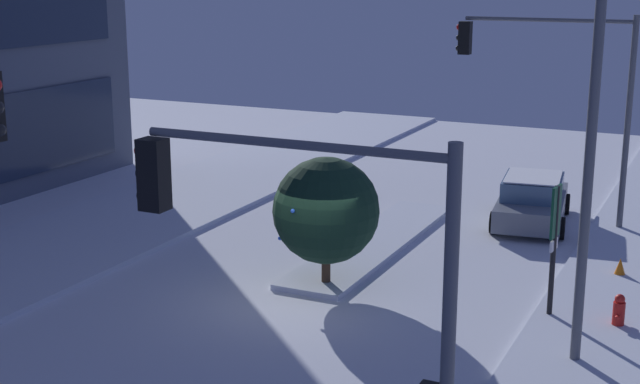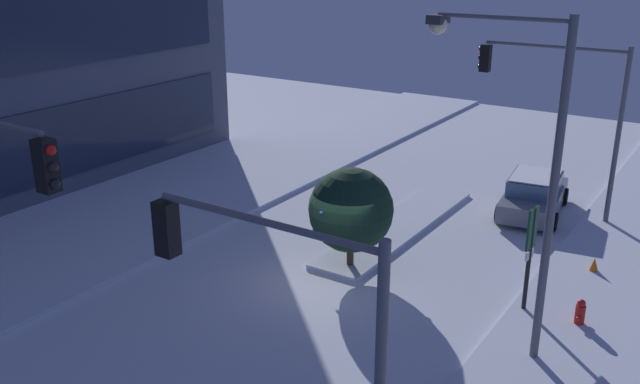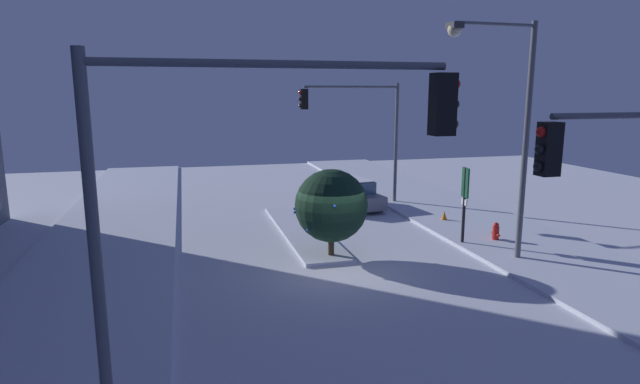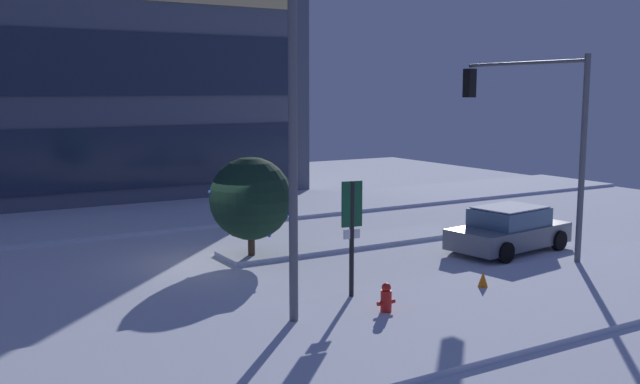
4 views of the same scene
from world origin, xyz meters
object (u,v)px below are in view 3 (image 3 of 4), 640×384
at_px(car_near, 351,194).
at_px(parking_info_sign, 465,196).
at_px(fire_hydrant, 496,233).
at_px(decorated_tree_median, 331,206).
at_px(traffic_light_corner_far_left, 251,180).
at_px(street_lamp_arched, 507,110).
at_px(construction_cone, 444,217).
at_px(traffic_light_corner_near_right, 359,120).

relative_size(car_near, parking_info_sign, 1.51).
relative_size(fire_hydrant, decorated_tree_median, 0.26).
xyz_separation_m(car_near, traffic_light_corner_far_left, (-17.33, 7.28, 3.89)).
height_order(street_lamp_arched, decorated_tree_median, street_lamp_arched).
bearing_deg(decorated_tree_median, car_near, -22.80).
bearing_deg(construction_cone, fire_hydrant, -173.19).
xyz_separation_m(traffic_light_corner_near_right, street_lamp_arched, (-10.07, -1.70, 0.83)).
bearing_deg(car_near, construction_cone, -150.46).
bearing_deg(car_near, street_lamp_arched, -175.11).
bearing_deg(fire_hydrant, construction_cone, 6.81).
relative_size(parking_info_sign, construction_cone, 5.57).
bearing_deg(traffic_light_corner_near_right, traffic_light_corner_far_left, 66.21).
xyz_separation_m(car_near, traffic_light_corner_near_right, (0.27, -0.47, 3.76)).
bearing_deg(traffic_light_corner_near_right, decorated_tree_median, 65.07).
height_order(car_near, construction_cone, car_near).
bearing_deg(construction_cone, traffic_light_corner_far_left, 141.62).
xyz_separation_m(street_lamp_arched, parking_info_sign, (2.19, 0.08, -3.34)).
bearing_deg(decorated_tree_median, fire_hydrant, -88.07).
distance_m(decorated_tree_median, construction_cone, 7.60).
distance_m(car_near, street_lamp_arched, 11.04).
xyz_separation_m(decorated_tree_median, construction_cone, (3.68, -6.44, -1.67)).
xyz_separation_m(car_near, decorated_tree_median, (-7.83, 3.29, 1.23)).
distance_m(traffic_light_corner_far_left, decorated_tree_median, 10.63).
relative_size(fire_hydrant, parking_info_sign, 0.27).
relative_size(traffic_light_corner_near_right, fire_hydrant, 7.65).
relative_size(street_lamp_arched, decorated_tree_median, 2.52).
xyz_separation_m(car_near, construction_cone, (-4.15, -3.15, -0.44)).
bearing_deg(parking_info_sign, car_near, -68.66).
bearing_deg(traffic_light_corner_far_left, street_lamp_arched, 38.51).
bearing_deg(parking_info_sign, street_lamp_arched, 98.05).
bearing_deg(construction_cone, traffic_light_corner_near_right, 31.19).
height_order(car_near, parking_info_sign, parking_info_sign).
xyz_separation_m(traffic_light_corner_near_right, construction_cone, (-4.42, -2.68, -4.20)).
bearing_deg(car_near, fire_hydrant, -162.53).
bearing_deg(fire_hydrant, traffic_light_corner_far_left, 131.88).
bearing_deg(street_lamp_arched, traffic_light_corner_far_left, 36.80).
relative_size(car_near, traffic_light_corner_far_left, 0.71).
distance_m(traffic_light_corner_near_right, construction_cone, 6.66).
height_order(traffic_light_corner_far_left, construction_cone, traffic_light_corner_far_left).
xyz_separation_m(parking_info_sign, construction_cone, (3.46, -1.05, -1.69)).
relative_size(traffic_light_corner_far_left, decorated_tree_median, 2.00).
distance_m(traffic_light_corner_far_left, fire_hydrant, 15.16).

